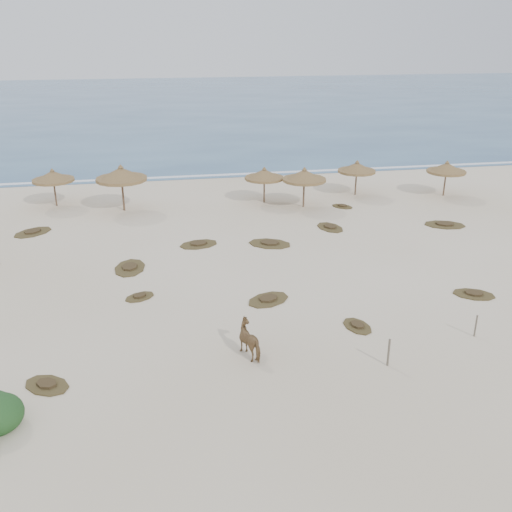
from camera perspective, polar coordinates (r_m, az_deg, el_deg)
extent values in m
plane|color=beige|center=(24.47, -0.28, -6.68)|extent=(160.00, 160.00, 0.00)
cube|color=navy|center=(96.93, -8.24, 14.84)|extent=(200.00, 100.00, 0.01)
cube|color=white|center=(48.72, -5.63, 7.96)|extent=(70.00, 0.60, 0.01)
cylinder|color=brown|center=(42.40, -19.46, 6.07)|extent=(0.11, 0.11, 2.01)
cylinder|color=brown|center=(42.19, -19.61, 7.16)|extent=(3.37, 3.37, 0.17)
cone|color=brown|center=(42.12, -19.66, 7.57)|extent=(3.26, 3.26, 0.72)
cone|color=brown|center=(42.02, -19.74, 8.14)|extent=(0.34, 0.34, 0.21)
cylinder|color=brown|center=(39.94, -13.17, 6.12)|extent=(0.14, 0.14, 2.40)
cylinder|color=brown|center=(39.69, -13.30, 7.50)|extent=(4.54, 4.54, 0.21)
cone|color=brown|center=(39.60, -13.34, 8.03)|extent=(4.39, 4.39, 0.86)
cone|color=brown|center=(39.48, -13.41, 8.75)|extent=(0.41, 0.41, 0.25)
cylinder|color=brown|center=(40.80, 0.82, 6.70)|extent=(0.11, 0.11, 1.95)
cylinder|color=brown|center=(40.59, 0.83, 7.80)|extent=(3.63, 3.63, 0.17)
cone|color=brown|center=(40.52, 0.83, 8.21)|extent=(3.51, 3.51, 0.69)
cone|color=brown|center=(40.42, 0.83, 8.79)|extent=(0.33, 0.33, 0.20)
cylinder|color=brown|center=(39.87, 4.80, 6.39)|extent=(0.12, 0.12, 2.12)
cylinder|color=brown|center=(39.64, 4.84, 7.61)|extent=(3.70, 3.70, 0.18)
cone|color=brown|center=(39.56, 4.86, 8.08)|extent=(3.58, 3.58, 0.76)
cone|color=brown|center=(39.45, 4.88, 8.72)|extent=(0.36, 0.36, 0.22)
cylinder|color=brown|center=(43.38, 9.96, 7.31)|extent=(0.11, 0.11, 1.97)
cylinder|color=brown|center=(43.18, 10.03, 8.36)|extent=(3.65, 3.65, 0.17)
cone|color=brown|center=(43.11, 10.06, 8.76)|extent=(3.53, 3.53, 0.70)
cone|color=brown|center=(43.02, 10.10, 9.30)|extent=(0.34, 0.34, 0.21)
cylinder|color=brown|center=(44.76, 18.36, 6.99)|extent=(0.11, 0.11, 1.98)
cylinder|color=brown|center=(44.57, 18.49, 8.01)|extent=(3.28, 3.28, 0.17)
cone|color=brown|center=(44.50, 18.53, 8.40)|extent=(3.17, 3.17, 0.71)
cone|color=brown|center=(44.41, 18.60, 8.93)|extent=(0.34, 0.34, 0.21)
imported|color=#956D44|center=(21.89, -0.44, -8.38)|extent=(1.30, 1.74, 1.34)
cylinder|color=#675F4D|center=(21.89, 13.12, -9.37)|extent=(0.10, 0.10, 1.12)
cylinder|color=#675F4D|center=(24.88, 21.12, -6.53)|extent=(0.09, 0.09, 0.96)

